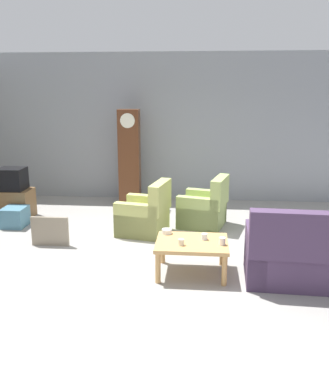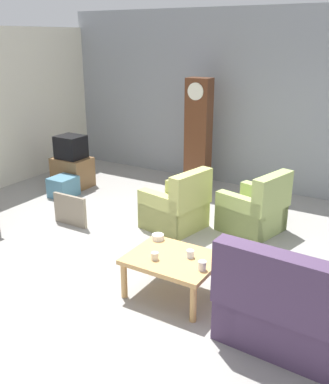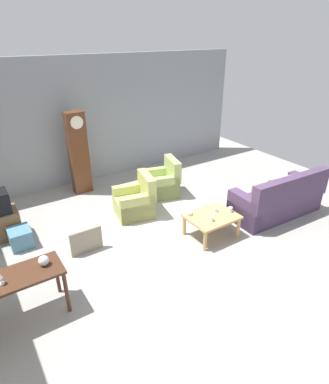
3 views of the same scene
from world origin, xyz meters
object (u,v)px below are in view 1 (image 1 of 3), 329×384
coffee_table_wood (192,246)px  cup_blue_rimmed (204,237)px  grandfather_clock (129,158)px  armchair_olive_near (145,216)px  cup_white_porcelain (222,241)px  tv_stand_cabinet (14,204)px  cup_cream_tall (181,242)px  framed_picture_leaning (50,231)px  armchair_olive_far (205,210)px  storage_box_blue (15,217)px  tv_crt (12,179)px  bowl_white_stacked (167,231)px

coffee_table_wood → cup_blue_rimmed: (0.17, 0.09, 0.11)m
grandfather_clock → cup_blue_rimmed: (1.58, -3.27, -0.52)m
armchair_olive_near → cup_white_porcelain: size_ratio=9.38×
cup_blue_rimmed → armchair_olive_near: bearing=124.3°
tv_stand_cabinet → cup_cream_tall: bearing=-35.4°
cup_white_porcelain → cup_cream_tall: (-0.53, -0.06, -0.01)m
tv_stand_cabinet → framed_picture_leaning: 1.85m
tv_stand_cabinet → cup_cream_tall: (3.36, -2.38, 0.22)m
armchair_olive_far → storage_box_blue: bearing=-174.3°
grandfather_clock → cup_white_porcelain: size_ratio=20.58×
grandfather_clock → framed_picture_leaning: grandfather_clock is taller
coffee_table_wood → tv_stand_cabinet: tv_stand_cabinet is taller
coffee_table_wood → cup_cream_tall: (-0.14, -0.15, 0.11)m
cup_white_porcelain → tv_crt: bearing=149.1°
cup_white_porcelain → armchair_olive_far: bearing=95.8°
tv_stand_cabinet → cup_white_porcelain: (3.89, -2.32, 0.23)m
armchair_olive_far → tv_crt: 3.70m
framed_picture_leaning → bowl_white_stacked: bearing=-16.4°
armchair_olive_far → grandfather_clock: size_ratio=0.47×
armchair_olive_far → grandfather_clock: bearing=141.0°
armchair_olive_far → storage_box_blue: size_ratio=2.11×
tv_crt → cup_white_porcelain: bearing=-30.9°
armchair_olive_near → armchair_olive_far: 1.14m
framed_picture_leaning → storage_box_blue: 1.32m
coffee_table_wood → cup_blue_rimmed: 0.22m
coffee_table_wood → storage_box_blue: (-3.25, 1.72, -0.22)m
cup_cream_tall → cup_blue_rimmed: bearing=38.2°
grandfather_clock → storage_box_blue: bearing=-138.3°
cup_cream_tall → storage_box_blue: bearing=149.0°
framed_picture_leaning → bowl_white_stacked: bowl_white_stacked is taller
armchair_olive_far → bowl_white_stacked: size_ratio=6.80×
armchair_olive_far → coffee_table_wood: (-0.18, -2.06, 0.09)m
cup_white_porcelain → cup_cream_tall: 0.54m
armchair_olive_far → framed_picture_leaning: armchair_olive_far is taller
grandfather_clock → bowl_white_stacked: size_ratio=14.47×
tv_crt → cup_blue_rimmed: size_ratio=5.73×
armchair_olive_far → tv_crt: size_ratio=1.99×
cup_blue_rimmed → framed_picture_leaning: bearing=162.9°
tv_crt → bowl_white_stacked: 3.70m
coffee_table_wood → bowl_white_stacked: 0.47m
tv_crt → storage_box_blue: 0.82m
storage_box_blue → cup_white_porcelain: bearing=-26.4°
armchair_olive_near → tv_crt: size_ratio=1.93×
armchair_olive_near → cup_cream_tall: (0.71, -1.72, 0.20)m
tv_stand_cabinet → framed_picture_leaning: (1.22, -1.39, -0.04)m
armchair_olive_near → armchair_olive_far: same height
armchair_olive_near → cup_blue_rimmed: (1.01, -1.48, 0.20)m
cup_white_porcelain → cup_blue_rimmed: size_ratio=1.18×
storage_box_blue → cup_cream_tall: (3.12, -1.87, 0.32)m
cup_white_porcelain → cup_blue_rimmed: cup_white_porcelain is taller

